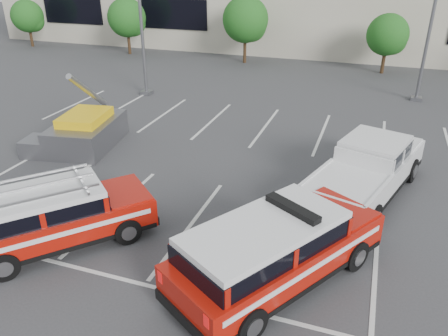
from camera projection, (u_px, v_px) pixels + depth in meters
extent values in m
plane|color=#38383B|center=(191.00, 225.00, 13.30)|extent=(120.00, 120.00, 0.00)
cube|color=silver|center=(236.00, 165.00, 17.11)|extent=(23.00, 15.00, 0.01)
cylinder|color=#3F2B19|center=(31.00, 38.00, 39.08)|extent=(0.24, 0.24, 1.51)
sphere|color=#165215|center=(27.00, 16.00, 38.27)|extent=(2.77, 2.77, 2.77)
sphere|color=#165215|center=(33.00, 21.00, 38.50)|extent=(1.85, 1.85, 1.85)
cylinder|color=#3F2B19|center=(129.00, 44.00, 36.06)|extent=(0.24, 0.24, 1.67)
sphere|color=#165215|center=(127.00, 18.00, 35.16)|extent=(3.07, 3.07, 3.07)
sphere|color=#165215|center=(133.00, 24.00, 35.41)|extent=(2.05, 2.05, 2.05)
cylinder|color=#3F2B19|center=(245.00, 50.00, 33.03)|extent=(0.24, 0.24, 1.84)
sphere|color=#165215|center=(245.00, 19.00, 32.05)|extent=(3.37, 3.37, 3.37)
sphere|color=#165215|center=(251.00, 27.00, 32.32)|extent=(2.24, 2.24, 2.24)
cylinder|color=#3F2B19|center=(383.00, 62.00, 30.12)|extent=(0.24, 0.24, 1.51)
sphere|color=#165215|center=(388.00, 35.00, 29.31)|extent=(2.77, 2.77, 2.77)
sphere|color=#165215|center=(393.00, 41.00, 29.54)|extent=(1.85, 1.85, 1.85)
cube|color=#59595E|center=(147.00, 92.00, 25.82)|extent=(0.60, 0.60, 0.20)
cylinder|color=#59595E|center=(140.00, 5.00, 23.66)|extent=(0.18, 0.18, 10.00)
cube|color=#59595E|center=(416.00, 98.00, 24.73)|extent=(0.60, 0.60, 0.20)
cylinder|color=#59595E|center=(434.00, 7.00, 22.58)|extent=(0.18, 0.18, 10.00)
cube|color=#9E1007|center=(279.00, 253.00, 10.75)|extent=(4.78, 6.02, 0.88)
cube|color=black|center=(265.00, 239.00, 10.15)|extent=(3.77, 4.50, 0.46)
cube|color=silver|center=(265.00, 227.00, 10.02)|extent=(3.69, 4.41, 0.17)
cube|color=black|center=(292.00, 208.00, 10.46)|extent=(1.48, 1.05, 0.16)
cube|color=silver|center=(366.00, 174.00, 14.65)|extent=(3.85, 6.51, 0.89)
cube|color=black|center=(374.00, 150.00, 14.75)|extent=(2.51, 2.66, 0.47)
cube|color=silver|center=(376.00, 141.00, 14.61)|extent=(2.46, 2.60, 0.17)
cube|color=#9E1007|center=(61.00, 220.00, 12.19)|extent=(4.79, 5.05, 0.82)
cube|color=black|center=(38.00, 205.00, 11.70)|extent=(3.63, 3.77, 0.43)
cube|color=silver|center=(36.00, 196.00, 11.57)|extent=(3.55, 3.69, 0.16)
cube|color=#A5A5A8|center=(34.00, 187.00, 11.45)|extent=(3.44, 3.55, 0.06)
cube|color=#59595E|center=(87.00, 134.00, 18.62)|extent=(2.82, 3.98, 1.12)
cube|color=yellow|center=(85.00, 118.00, 18.30)|extent=(1.98, 2.48, 0.41)
cylinder|color=#A5A5A8|center=(88.00, 91.00, 18.42)|extent=(0.74, 2.97, 2.18)
cube|color=#59595E|center=(38.00, 146.00, 17.87)|extent=(1.21, 1.37, 0.71)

